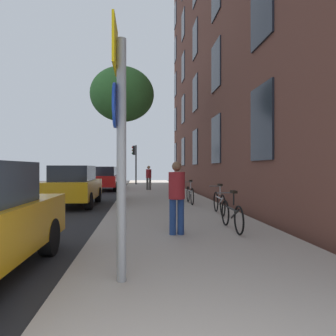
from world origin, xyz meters
The scene contains 17 objects.
ground_plane centered at (-2.40, 15.00, 0.00)m, with size 41.80×41.80×0.00m, color #332D28.
road_asphalt centered at (-4.50, 15.00, 0.01)m, with size 7.00×38.00×0.01m, color #232326.
sidewalk centered at (1.10, 15.00, 0.06)m, with size 4.20×38.00×0.12m, color #9E9389.
building_facade centered at (3.69, 14.50, 10.39)m, with size 0.56×27.00×20.75m.
sign_post centered at (-0.25, 2.67, 1.98)m, with size 0.16×0.60×3.25m.
traffic_light centered at (-0.37, 25.10, 2.46)m, with size 0.43×0.24×3.41m.
tree_near centered at (-0.78, 13.08, 4.92)m, with size 2.97×2.97×6.13m.
bicycle_0 centered at (2.11, 5.55, 0.48)m, with size 0.42×1.68×0.92m.
bicycle_1 centered at (2.45, 7.90, 0.49)m, with size 0.42×1.66×0.94m.
bicycle_2 centered at (2.03, 10.70, 0.49)m, with size 0.42×1.68×0.95m.
bicycle_3 centered at (1.62, 12.42, 0.48)m, with size 0.42×1.61×0.93m.
bicycle_4 centered at (2.36, 16.38, 0.48)m, with size 0.50×1.67×0.93m.
pedestrian_0 centered at (0.80, 5.21, 1.01)m, with size 0.39×0.39×1.56m.
pedestrian_1 centered at (0.63, 18.48, 1.01)m, with size 0.46×0.46×1.57m.
car_1 centered at (-2.61, 11.28, 0.84)m, with size 1.76×3.95×1.62m.
car_2 centered at (-2.36, 19.61, 0.84)m, with size 1.90×3.94×1.62m.
car_3 centered at (-2.36, 27.94, 0.84)m, with size 1.87×4.16×1.62m.
Camera 1 is at (-0.01, -1.14, 1.54)m, focal length 32.13 mm.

